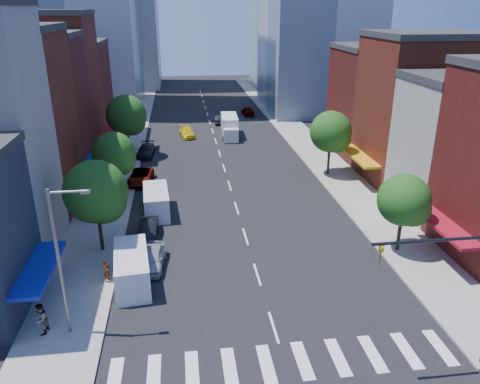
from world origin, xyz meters
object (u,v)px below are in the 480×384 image
object	(u,v)px
parked_car_second	(148,229)
cargo_van_near	(132,270)
parked_car_third	(141,177)
traffic_car_oncoming	(219,119)
parked_car_rear	(146,151)
pedestrian_near	(107,271)
traffic_car_far	(248,111)
taxi	(187,132)
parked_car_front	(152,258)
box_truck	(230,127)
pedestrian_far	(41,319)
cargo_van_far	(156,202)

from	to	relation	value
parked_car_second	cargo_van_near	bearing A→B (deg)	-94.06
parked_car_third	traffic_car_oncoming	world-z (taller)	parked_car_third
parked_car_rear	pedestrian_near	size ratio (longest dim) A/B	3.14
traffic_car_oncoming	traffic_car_far	world-z (taller)	traffic_car_far
pedestrian_near	taxi	bearing A→B (deg)	7.75
parked_car_second	traffic_car_oncoming	world-z (taller)	parked_car_second
parked_car_second	traffic_car_far	bearing A→B (deg)	73.22
parked_car_front	pedestrian_near	size ratio (longest dim) A/B	2.79
parked_car_third	traffic_car_far	world-z (taller)	traffic_car_far
cargo_van_near	traffic_car_far	world-z (taller)	cargo_van_near
taxi	box_truck	size ratio (longest dim) A/B	0.61
box_truck	pedestrian_far	distance (m)	45.97
traffic_car_far	parked_car_rear	bearing A→B (deg)	48.59
cargo_van_far	traffic_car_oncoming	bearing A→B (deg)	71.66
box_truck	taxi	bearing A→B (deg)	175.65
pedestrian_far	parked_car_front	bearing A→B (deg)	145.52
pedestrian_far	traffic_car_oncoming	bearing A→B (deg)	170.03
cargo_van_near	traffic_car_oncoming	bearing A→B (deg)	71.48
parked_car_front	pedestrian_near	world-z (taller)	pedestrian_near
cargo_van_near	box_truck	world-z (taller)	box_truck
parked_car_front	cargo_van_far	distance (m)	9.60
parked_car_second	cargo_van_far	bearing A→B (deg)	85.03
parked_car_rear	cargo_van_far	size ratio (longest dim) A/B	0.88
parked_car_front	cargo_van_far	xyz separation A→B (m)	(0.01, 9.59, 0.41)
parked_car_rear	cargo_van_near	size ratio (longest dim) A/B	0.85
cargo_van_far	parked_car_second	bearing A→B (deg)	-100.58
parked_car_second	taxi	bearing A→B (deg)	84.45
parked_car_front	traffic_car_oncoming	size ratio (longest dim) A/B	1.10
traffic_car_oncoming	pedestrian_near	distance (m)	47.96
parked_car_front	traffic_car_far	world-z (taller)	parked_car_front
traffic_car_far	pedestrian_far	xyz separation A→B (m)	(-20.60, -57.30, 0.40)
parked_car_rear	taxi	distance (m)	10.48
parked_car_rear	traffic_car_far	bearing A→B (deg)	58.11
cargo_van_near	box_truck	bearing A→B (deg)	67.80
cargo_van_near	traffic_car_far	xyz separation A→B (m)	(15.81, 52.49, -0.45)
traffic_car_oncoming	parked_car_third	bearing A→B (deg)	71.98
pedestrian_near	traffic_car_far	bearing A→B (deg)	-1.35
taxi	box_truck	distance (m)	6.35
traffic_car_far	pedestrian_far	bearing A→B (deg)	65.34
parked_car_rear	taxi	world-z (taller)	parked_car_rear
cargo_van_far	traffic_car_oncoming	distance (m)	36.23
parked_car_third	cargo_van_far	world-z (taller)	cargo_van_far
parked_car_front	cargo_van_near	world-z (taller)	cargo_van_near
parked_car_second	cargo_van_far	distance (m)	4.66
taxi	traffic_car_far	size ratio (longest dim) A/B	1.08
traffic_car_far	parked_car_second	bearing A→B (deg)	66.69
cargo_van_near	taxi	bearing A→B (deg)	76.89
pedestrian_near	parked_car_third	bearing A→B (deg)	14.41
pedestrian_near	cargo_van_near	bearing A→B (deg)	-86.81
box_truck	cargo_van_far	bearing A→B (deg)	-107.36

